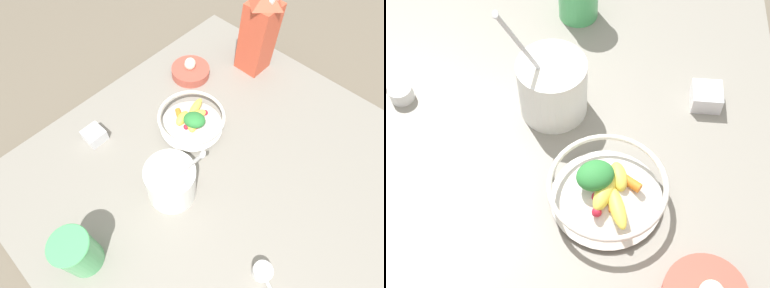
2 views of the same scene
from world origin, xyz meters
The scene contains 6 objects.
ground_plane centered at (0.00, 0.00, 0.00)m, with size 6.00×6.00×0.00m, color #665B4C.
countertop centered at (0.00, 0.00, 0.02)m, with size 1.08×1.08×0.03m.
fruit_bowl centered at (0.05, 0.21, 0.07)m, with size 0.21×0.21×0.08m.
yogurt_tub centered at (-0.14, 0.09, 0.10)m, with size 0.13×0.15×0.27m.
spice_jar centered at (-0.18, 0.39, 0.05)m, with size 0.06×0.06×0.04m.
measuring_scoop centered at (-0.14, -0.21, 0.05)m, with size 0.06×0.09×0.03m.
Camera 2 is at (0.50, 0.20, 0.87)m, focal length 50.00 mm.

